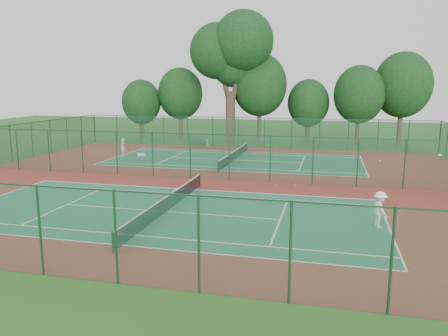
{
  "coord_description": "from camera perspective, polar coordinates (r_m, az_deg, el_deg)",
  "views": [
    {
      "loc": [
        8.75,
        -31.42,
        7.05
      ],
      "look_at": [
        1.95,
        -3.4,
        1.6
      ],
      "focal_mm": 35.0,
      "sensor_mm": 36.0,
      "label": 1
    }
  ],
  "objects": [
    {
      "name": "stray_ball_b",
      "position": [
        31.59,
        6.79,
        -2.18
      ],
      "size": [
        0.07,
        0.07,
        0.07
      ],
      "primitive_type": "sphere",
      "color": "#D2F037",
      "rests_on": "red_pad"
    },
    {
      "name": "red_pad",
      "position": [
        33.37,
        -1.88,
        -1.49
      ],
      "size": [
        40.0,
        36.0,
        0.01
      ],
      "primitive_type": "cube",
      "color": "maroon",
      "rests_on": "ground"
    },
    {
      "name": "fence_divider",
      "position": [
        33.05,
        -1.9,
        1.49
      ],
      "size": [
        40.0,
        0.09,
        3.5
      ],
      "color": "#17462C",
      "rests_on": "ground"
    },
    {
      "name": "trash_bin",
      "position": [
        51.36,
        -2.29,
        3.28
      ],
      "size": [
        0.58,
        0.58,
        0.83
      ],
      "primitive_type": "cylinder",
      "rotation": [
        0.0,
        0.0,
        0.32
      ],
      "color": "gray",
      "rests_on": "red_pad"
    },
    {
      "name": "stray_ball_c",
      "position": [
        33.26,
        -4.63,
        -1.5
      ],
      "size": [
        0.06,
        0.06,
        0.06
      ],
      "primitive_type": "sphere",
      "color": "gold",
      "rests_on": "red_pad"
    },
    {
      "name": "bench",
      "position": [
        50.95,
        -3.15,
        3.24
      ],
      "size": [
        1.44,
        0.84,
        0.85
      ],
      "rotation": [
        0.0,
        0.0,
        0.34
      ],
      "color": "black",
      "rests_on": "red_pad"
    },
    {
      "name": "player_near",
      "position": [
        23.34,
        19.69,
        -5.12
      ],
      "size": [
        1.11,
        1.36,
        1.84
      ],
      "primitive_type": "imported",
      "rotation": [
        0.0,
        0.0,
        1.99
      ],
      "color": "white",
      "rests_on": "court_near"
    },
    {
      "name": "player_far",
      "position": [
        45.03,
        -13.08,
        2.63
      ],
      "size": [
        0.65,
        0.78,
        1.84
      ],
      "primitive_type": "imported",
      "rotation": [
        0.0,
        0.0,
        -1.21
      ],
      "color": "silver",
      "rests_on": "court_far"
    },
    {
      "name": "fence_south",
      "position": [
        16.88,
        -18.64,
        -8.14
      ],
      "size": [
        40.0,
        0.09,
        3.5
      ],
      "color": "#194C29",
      "rests_on": "ground"
    },
    {
      "name": "court_far",
      "position": [
        41.96,
        1.4,
        1.05
      ],
      "size": [
        23.77,
        10.97,
        0.01
      ],
      "primitive_type": "cube",
      "color": "#1F6440",
      "rests_on": "red_pad"
    },
    {
      "name": "tennis_net_far",
      "position": [
        41.87,
        1.41,
        1.76
      ],
      "size": [
        0.1,
        12.9,
        0.97
      ],
      "color": "#143923",
      "rests_on": "ground"
    },
    {
      "name": "court_near",
      "position": [
        25.08,
        -7.41,
        -5.68
      ],
      "size": [
        23.77,
        10.97,
        0.01
      ],
      "primitive_type": "cube",
      "color": "#216949",
      "rests_on": "red_pad"
    },
    {
      "name": "tennis_net_near",
      "position": [
        24.94,
        -7.44,
        -4.51
      ],
      "size": [
        0.1,
        12.9,
        0.97
      ],
      "color": "#13341F",
      "rests_on": "ground"
    },
    {
      "name": "big_tree",
      "position": [
        54.65,
        1.04,
        15.12
      ],
      "size": [
        10.35,
        7.58,
        15.9
      ],
      "color": "#3B2B20",
      "rests_on": "ground"
    },
    {
      "name": "evergreen_row",
      "position": [
        56.72,
        5.18,
        3.52
      ],
      "size": [
        39.0,
        5.0,
        12.0
      ],
      "primitive_type": null,
      "color": "black",
      "rests_on": "ground"
    },
    {
      "name": "kit_bag",
      "position": [
        45.15,
        -10.73,
        1.74
      ],
      "size": [
        0.85,
        0.53,
        0.3
      ],
      "primitive_type": "cube",
      "rotation": [
        0.0,
        0.0,
        0.31
      ],
      "color": "silver",
      "rests_on": "red_pad"
    },
    {
      "name": "ground",
      "position": [
        33.37,
        -1.88,
        -1.5
      ],
      "size": [
        120.0,
        120.0,
        0.0
      ],
      "primitive_type": "plane",
      "color": "#275A1C",
      "rests_on": "ground"
    },
    {
      "name": "stray_ball_a",
      "position": [
        31.98,
        9.32,
        -2.09
      ],
      "size": [
        0.07,
        0.07,
        0.07
      ],
      "primitive_type": "sphere",
      "color": "#C8EE37",
      "rests_on": "red_pad"
    },
    {
      "name": "fence_north",
      "position": [
        50.47,
        3.59,
        4.67
      ],
      "size": [
        40.0,
        0.09,
        3.5
      ],
      "color": "#1A5033",
      "rests_on": "ground"
    }
  ]
}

